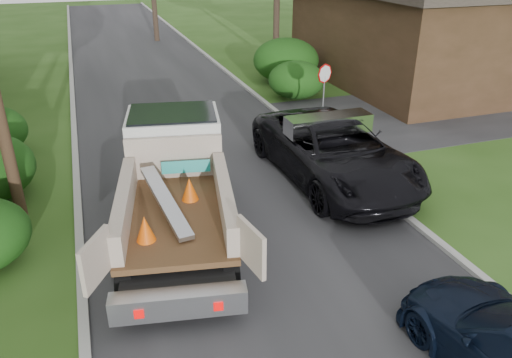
{
  "coord_description": "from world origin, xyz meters",
  "views": [
    {
      "loc": [
        -3.41,
        -7.88,
        6.63
      ],
      "look_at": [
        0.31,
        2.87,
        1.2
      ],
      "focal_mm": 35.0,
      "sensor_mm": 36.0,
      "label": 1
    }
  ],
  "objects": [
    {
      "name": "curb_right",
      "position": [
        4.1,
        10.0,
        0.06
      ],
      "size": [
        0.2,
        90.0,
        0.12
      ],
      "primitive_type": "cube",
      "color": "#9E9E99",
      "rests_on": "ground"
    },
    {
      "name": "black_pickup",
      "position": [
        3.36,
        4.5,
        0.93
      ],
      "size": [
        3.3,
        6.8,
        1.86
      ],
      "primitive_type": "imported",
      "rotation": [
        0.0,
        0.0,
        0.03
      ],
      "color": "black",
      "rests_on": "ground"
    },
    {
      "name": "road",
      "position": [
        0.0,
        10.0,
        0.0
      ],
      "size": [
        8.0,
        90.0,
        0.02
      ],
      "primitive_type": "cube",
      "color": "#28282B",
      "rests_on": "ground"
    },
    {
      "name": "ground",
      "position": [
        0.0,
        0.0,
        0.0
      ],
      "size": [
        120.0,
        120.0,
        0.0
      ],
      "primitive_type": "plane",
      "color": "#284B15",
      "rests_on": "ground"
    },
    {
      "name": "house_right",
      "position": [
        13.0,
        14.0,
        3.16
      ],
      "size": [
        9.72,
        12.96,
        6.2
      ],
      "rotation": [
        0.0,
        0.0,
        1.57
      ],
      "color": "#352516",
      "rests_on": "ground"
    },
    {
      "name": "hedge_right_a",
      "position": [
        5.8,
        13.0,
        0.85
      ],
      "size": [
        2.6,
        2.6,
        1.7
      ],
      "primitive_type": "ellipsoid",
      "color": "#19420F",
      "rests_on": "ground"
    },
    {
      "name": "side_street",
      "position": [
        12.0,
        9.0,
        0.01
      ],
      "size": [
        16.0,
        7.0,
        0.02
      ],
      "primitive_type": "cube",
      "color": "#28282B",
      "rests_on": "ground"
    },
    {
      "name": "curb_left",
      "position": [
        -4.1,
        10.0,
        0.06
      ],
      "size": [
        0.2,
        90.0,
        0.12
      ],
      "primitive_type": "cube",
      "color": "#9E9E99",
      "rests_on": "ground"
    },
    {
      "name": "stop_sign",
      "position": [
        5.2,
        9.0,
        1.78
      ],
      "size": [
        0.71,
        0.32,
        2.48
      ],
      "color": "slate",
      "rests_on": "ground"
    },
    {
      "name": "flatbed_truck",
      "position": [
        -1.6,
        3.6,
        1.39
      ],
      "size": [
        3.98,
        7.12,
        2.55
      ],
      "rotation": [
        0.0,
        0.0,
        -0.19
      ],
      "color": "black",
      "rests_on": "ground"
    },
    {
      "name": "hedge_right_b",
      "position": [
        6.5,
        16.0,
        1.1
      ],
      "size": [
        3.38,
        3.38,
        2.21
      ],
      "primitive_type": "ellipsoid",
      "color": "#19420F",
      "rests_on": "ground"
    }
  ]
}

